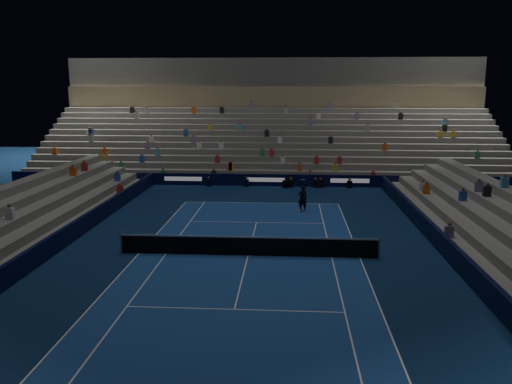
{
  "coord_description": "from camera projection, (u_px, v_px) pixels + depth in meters",
  "views": [
    {
      "loc": [
        2.01,
        -24.59,
        8.22
      ],
      "look_at": [
        0.0,
        6.0,
        2.0
      ],
      "focal_mm": 36.6,
      "sensor_mm": 36.0,
      "label": 1
    }
  ],
  "objects": [
    {
      "name": "tennis_player",
      "position": [
        303.0,
        198.0,
        34.77
      ],
      "size": [
        0.75,
        0.6,
        1.79
      ],
      "primitive_type": "imported",
      "rotation": [
        0.0,
        0.0,
        3.44
      ],
      "color": "black",
      "rests_on": "ground"
    },
    {
      "name": "ground",
      "position": [
        248.0,
        256.0,
        25.81
      ],
      "size": [
        90.0,
        90.0,
        0.0
      ],
      "primitive_type": "plane",
      "color": "#0B2044",
      "rests_on": "ground"
    },
    {
      "name": "broadcast_camera",
      "position": [
        286.0,
        184.0,
        43.1
      ],
      "size": [
        0.65,
        1.0,
        0.61
      ],
      "color": "black",
      "rests_on": "ground"
    },
    {
      "name": "grandstand_main",
      "position": [
        270.0,
        135.0,
        52.43
      ],
      "size": [
        44.0,
        15.2,
        11.2
      ],
      "color": "slate",
      "rests_on": "ground"
    },
    {
      "name": "tennis_net",
      "position": [
        248.0,
        246.0,
        25.71
      ],
      "size": [
        12.9,
        0.1,
        1.1
      ],
      "color": "#B2B2B7",
      "rests_on": "ground"
    },
    {
      "name": "court_surface",
      "position": [
        248.0,
        255.0,
        25.81
      ],
      "size": [
        10.97,
        23.77,
        0.01
      ],
      "primitive_type": "cube",
      "color": "navy",
      "rests_on": "ground"
    },
    {
      "name": "sponsor_barrier_far",
      "position": [
        266.0,
        180.0,
        43.81
      ],
      "size": [
        44.0,
        0.25,
        1.0
      ],
      "primitive_type": "cube",
      "color": "black",
      "rests_on": "ground"
    },
    {
      "name": "sponsor_barrier_east",
      "position": [
        449.0,
        250.0,
        25.09
      ],
      "size": [
        0.25,
        37.0,
        1.0
      ],
      "primitive_type": "cube",
      "color": "black",
      "rests_on": "ground"
    },
    {
      "name": "sponsor_barrier_west",
      "position": [
        57.0,
        242.0,
        26.34
      ],
      "size": [
        0.25,
        37.0,
        1.0
      ],
      "primitive_type": "cube",
      "color": "black",
      "rests_on": "ground"
    }
  ]
}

